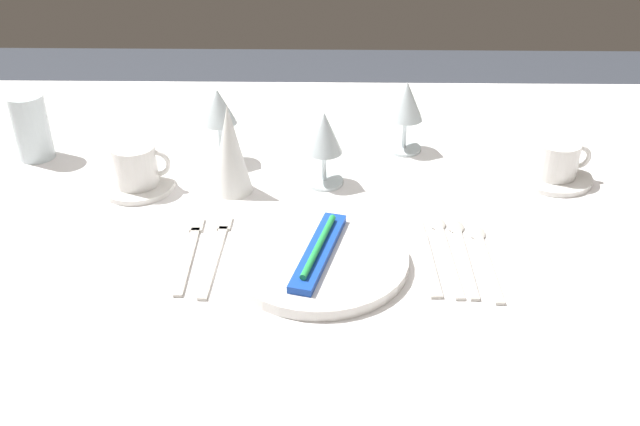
{
  "coord_description": "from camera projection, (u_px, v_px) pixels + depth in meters",
  "views": [
    {
      "loc": [
        0.04,
        -1.13,
        1.39
      ],
      "look_at": [
        0.03,
        -0.1,
        0.76
      ],
      "focal_mm": 40.74,
      "sensor_mm": 36.0,
      "label": 1
    }
  ],
  "objects": [
    {
      "name": "spoon_dessert",
      "position": [
        461.0,
        247.0,
        1.15
      ],
      "size": [
        0.03,
        0.22,
        0.01
      ],
      "color": "beige",
      "rests_on": "dining_table"
    },
    {
      "name": "saucer_right",
      "position": [
        138.0,
        186.0,
        1.32
      ],
      "size": [
        0.13,
        0.13,
        0.01
      ],
      "primitive_type": "cylinder",
      "color": "white",
      "rests_on": "dining_table"
    },
    {
      "name": "toothbrush_package",
      "position": [
        319.0,
        251.0,
        1.1
      ],
      "size": [
        0.09,
        0.21,
        0.02
      ],
      "color": "blue",
      "rests_on": "dinner_plate"
    },
    {
      "name": "spoon_soup",
      "position": [
        444.0,
        245.0,
        1.16
      ],
      "size": [
        0.03,
        0.23,
        0.01
      ],
      "color": "beige",
      "rests_on": "dining_table"
    },
    {
      "name": "dinner_knife",
      "position": [
        427.0,
        258.0,
        1.13
      ],
      "size": [
        0.02,
        0.21,
        0.0
      ],
      "color": "beige",
      "rests_on": "dining_table"
    },
    {
      "name": "fork_outer",
      "position": [
        217.0,
        251.0,
        1.14
      ],
      "size": [
        0.03,
        0.23,
        0.0
      ],
      "color": "beige",
      "rests_on": "dining_table"
    },
    {
      "name": "wine_glass_right",
      "position": [
        324.0,
        137.0,
        1.29
      ],
      "size": [
        0.07,
        0.07,
        0.14
      ],
      "color": "silver",
      "rests_on": "dining_table"
    },
    {
      "name": "napkin_folded",
      "position": [
        230.0,
        149.0,
        1.27
      ],
      "size": [
        0.07,
        0.07,
        0.17
      ],
      "primitive_type": "cone",
      "color": "white",
      "rests_on": "dining_table"
    },
    {
      "name": "fork_inner",
      "position": [
        190.0,
        251.0,
        1.15
      ],
      "size": [
        0.02,
        0.21,
        0.0
      ],
      "color": "beige",
      "rests_on": "dining_table"
    },
    {
      "name": "coffee_cup_right",
      "position": [
        136.0,
        165.0,
        1.3
      ],
      "size": [
        0.1,
        0.08,
        0.07
      ],
      "color": "white",
      "rests_on": "saucer_right"
    },
    {
      "name": "drink_tumbler",
      "position": [
        31.0,
        127.0,
        1.4
      ],
      "size": [
        0.07,
        0.07,
        0.13
      ],
      "color": "silver",
      "rests_on": "dining_table"
    },
    {
      "name": "spoon_tea",
      "position": [
        484.0,
        253.0,
        1.14
      ],
      "size": [
        0.03,
        0.21,
        0.01
      ],
      "color": "beige",
      "rests_on": "dining_table"
    },
    {
      "name": "dinner_plate",
      "position": [
        319.0,
        260.0,
        1.11
      ],
      "size": [
        0.28,
        0.28,
        0.02
      ],
      "primitive_type": "cylinder",
      "color": "white",
      "rests_on": "dining_table"
    },
    {
      "name": "wine_glass_left",
      "position": [
        218.0,
        111.0,
        1.36
      ],
      "size": [
        0.07,
        0.07,
        0.15
      ],
      "color": "silver",
      "rests_on": "dining_table"
    },
    {
      "name": "coffee_cup_left",
      "position": [
        557.0,
        158.0,
        1.33
      ],
      "size": [
        0.1,
        0.08,
        0.07
      ],
      "color": "white",
      "rests_on": "saucer_left"
    },
    {
      "name": "wine_glass_centre",
      "position": [
        406.0,
        105.0,
        1.41
      ],
      "size": [
        0.07,
        0.07,
        0.14
      ],
      "color": "silver",
      "rests_on": "dining_table"
    },
    {
      "name": "saucer_left",
      "position": [
        553.0,
        177.0,
        1.35
      ],
      "size": [
        0.14,
        0.14,
        0.01
      ],
      "primitive_type": "cylinder",
      "color": "white",
      "rests_on": "dining_table"
    },
    {
      "name": "dining_table",
      "position": [
        307.0,
        232.0,
        1.35
      ],
      "size": [
        1.8,
        1.11,
        0.74
      ],
      "color": "white",
      "rests_on": "ground"
    }
  ]
}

